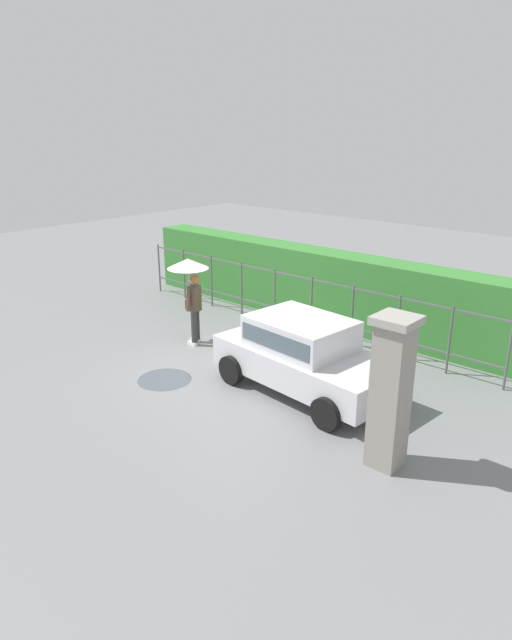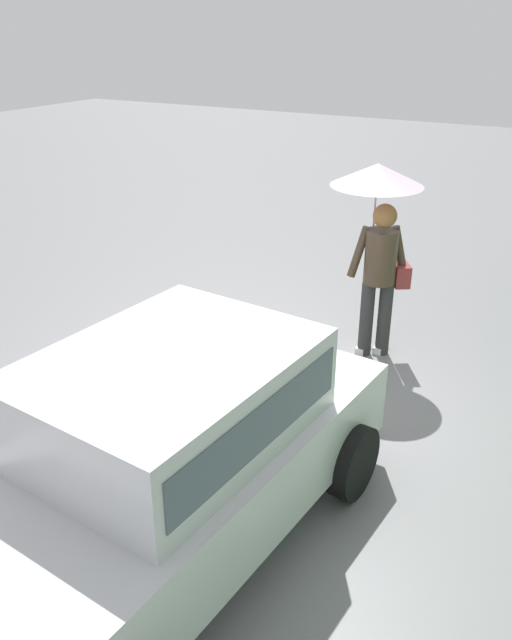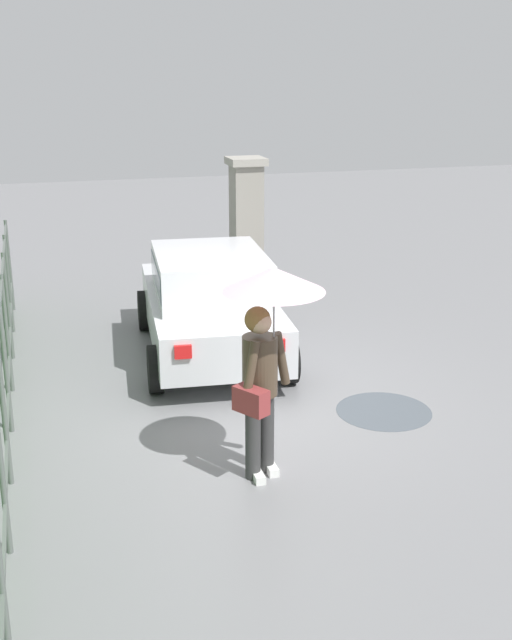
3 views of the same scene
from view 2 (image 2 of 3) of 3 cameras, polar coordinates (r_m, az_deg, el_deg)
ground_plane at (r=6.20m, az=0.61°, el=-8.37°), size 40.00×40.00×0.00m
car at (r=4.45m, az=-8.05°, el=-11.15°), size 3.86×2.14×1.48m
pedestrian at (r=6.87m, az=10.86°, el=8.95°), size 0.96×0.96×2.11m
puddle_near at (r=7.30m, az=-6.03°, el=-2.96°), size 1.12×1.12×0.00m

